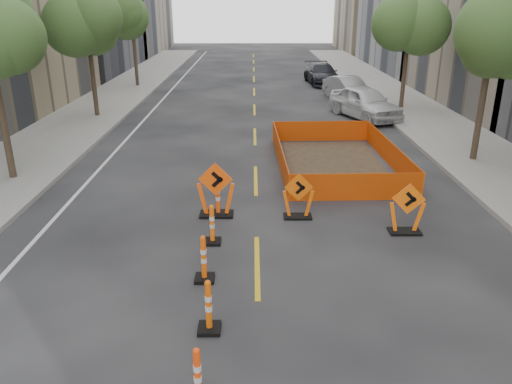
{
  "coord_description": "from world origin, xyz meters",
  "views": [
    {
      "loc": [
        -0.1,
        -6.36,
        5.85
      ],
      "look_at": [
        -0.01,
        5.99,
        1.1
      ],
      "focal_mm": 35.0,
      "sensor_mm": 36.0,
      "label": 1
    }
  ],
  "objects_px": {
    "channelizer_3": "(198,376)",
    "chevron_sign_center": "(298,196)",
    "channelizer_6": "(212,224)",
    "channelizer_4": "(209,306)",
    "channelizer_5": "(204,258)",
    "parked_car_near": "(365,103)",
    "chevron_sign_left": "(216,189)",
    "parked_car_far": "(322,74)",
    "parked_car_mid": "(348,89)",
    "chevron_sign_right": "(407,208)",
    "channelizer_7": "(218,197)"
  },
  "relations": [
    {
      "from": "chevron_sign_right",
      "to": "parked_car_mid",
      "type": "height_order",
      "value": "parked_car_mid"
    },
    {
      "from": "chevron_sign_center",
      "to": "parked_car_mid",
      "type": "distance_m",
      "value": 18.8
    },
    {
      "from": "channelizer_3",
      "to": "channelizer_6",
      "type": "xyz_separation_m",
      "value": [
        -0.19,
        5.48,
        0.02
      ]
    },
    {
      "from": "channelizer_4",
      "to": "chevron_sign_left",
      "type": "height_order",
      "value": "chevron_sign_left"
    },
    {
      "from": "channelizer_7",
      "to": "chevron_sign_center",
      "type": "relative_size",
      "value": 0.83
    },
    {
      "from": "parked_car_mid",
      "to": "channelizer_4",
      "type": "bearing_deg",
      "value": -124.7
    },
    {
      "from": "channelizer_3",
      "to": "channelizer_4",
      "type": "bearing_deg",
      "value": 89.45
    },
    {
      "from": "channelizer_6",
      "to": "parked_car_far",
      "type": "xyz_separation_m",
      "value": [
        6.21,
        26.33,
        0.21
      ]
    },
    {
      "from": "chevron_sign_left",
      "to": "channelizer_6",
      "type": "bearing_deg",
      "value": -86.93
    },
    {
      "from": "channelizer_3",
      "to": "chevron_sign_center",
      "type": "bearing_deg",
      "value": 73.22
    },
    {
      "from": "channelizer_5",
      "to": "parked_car_near",
      "type": "distance_m",
      "value": 17.88
    },
    {
      "from": "channelizer_5",
      "to": "channelizer_6",
      "type": "relative_size",
      "value": 1.03
    },
    {
      "from": "parked_car_near",
      "to": "channelizer_4",
      "type": "bearing_deg",
      "value": -132.3
    },
    {
      "from": "channelizer_6",
      "to": "parked_car_near",
      "type": "bearing_deg",
      "value": 64.56
    },
    {
      "from": "channelizer_3",
      "to": "channelizer_4",
      "type": "xyz_separation_m",
      "value": [
        0.02,
        1.83,
        0.03
      ]
    },
    {
      "from": "channelizer_5",
      "to": "channelizer_3",
      "type": "bearing_deg",
      "value": -86.25
    },
    {
      "from": "channelizer_4",
      "to": "chevron_sign_center",
      "type": "xyz_separation_m",
      "value": [
        2.12,
        5.26,
        0.13
      ]
    },
    {
      "from": "channelizer_6",
      "to": "chevron_sign_right",
      "type": "xyz_separation_m",
      "value": [
        5.13,
        0.59,
        0.18
      ]
    },
    {
      "from": "channelizer_6",
      "to": "parked_car_far",
      "type": "distance_m",
      "value": 27.05
    },
    {
      "from": "channelizer_6",
      "to": "channelizer_4",
      "type": "bearing_deg",
      "value": -86.69
    },
    {
      "from": "channelizer_3",
      "to": "chevron_sign_center",
      "type": "height_order",
      "value": "chevron_sign_center"
    },
    {
      "from": "channelizer_3",
      "to": "parked_car_near",
      "type": "height_order",
      "value": "parked_car_near"
    },
    {
      "from": "parked_car_mid",
      "to": "parked_car_far",
      "type": "relative_size",
      "value": 0.85
    },
    {
      "from": "channelizer_6",
      "to": "channelizer_5",
      "type": "bearing_deg",
      "value": -91.43
    },
    {
      "from": "channelizer_3",
      "to": "chevron_sign_left",
      "type": "relative_size",
      "value": 0.64
    },
    {
      "from": "channelizer_3",
      "to": "channelizer_6",
      "type": "distance_m",
      "value": 5.48
    },
    {
      "from": "channelizer_5",
      "to": "chevron_sign_center",
      "type": "height_order",
      "value": "chevron_sign_center"
    },
    {
      "from": "channelizer_3",
      "to": "chevron_sign_right",
      "type": "bearing_deg",
      "value": 50.86
    },
    {
      "from": "channelizer_6",
      "to": "chevron_sign_center",
      "type": "relative_size",
      "value": 0.79
    },
    {
      "from": "channelizer_5",
      "to": "channelizer_6",
      "type": "xyz_separation_m",
      "value": [
        0.05,
        1.83,
        -0.02
      ]
    },
    {
      "from": "channelizer_5",
      "to": "parked_car_near",
      "type": "xyz_separation_m",
      "value": [
        7.0,
        16.45,
        0.28
      ]
    },
    {
      "from": "channelizer_3",
      "to": "parked_car_near",
      "type": "distance_m",
      "value": 21.21
    },
    {
      "from": "channelizer_6",
      "to": "parked_car_near",
      "type": "xyz_separation_m",
      "value": [
        6.96,
        14.62,
        0.29
      ]
    },
    {
      "from": "channelizer_3",
      "to": "chevron_sign_right",
      "type": "distance_m",
      "value": 7.82
    },
    {
      "from": "chevron_sign_left",
      "to": "chevron_sign_center",
      "type": "distance_m",
      "value": 2.36
    },
    {
      "from": "channelizer_5",
      "to": "chevron_sign_right",
      "type": "bearing_deg",
      "value": 24.99
    },
    {
      "from": "parked_car_far",
      "to": "chevron_sign_right",
      "type": "bearing_deg",
      "value": -97.06
    },
    {
      "from": "channelizer_4",
      "to": "chevron_sign_center",
      "type": "height_order",
      "value": "chevron_sign_center"
    },
    {
      "from": "channelizer_5",
      "to": "parked_car_mid",
      "type": "height_order",
      "value": "parked_car_mid"
    },
    {
      "from": "channelizer_6",
      "to": "parked_car_mid",
      "type": "xyz_separation_m",
      "value": [
        7.01,
        19.82,
        0.18
      ]
    },
    {
      "from": "channelizer_4",
      "to": "channelizer_5",
      "type": "height_order",
      "value": "channelizer_5"
    },
    {
      "from": "chevron_sign_left",
      "to": "parked_car_mid",
      "type": "distance_m",
      "value": 19.37
    },
    {
      "from": "channelizer_4",
      "to": "parked_car_near",
      "type": "height_order",
      "value": "parked_car_near"
    },
    {
      "from": "channelizer_7",
      "to": "parked_car_near",
      "type": "xyz_separation_m",
      "value": [
        6.93,
        12.8,
        0.27
      ]
    },
    {
      "from": "chevron_sign_right",
      "to": "parked_car_near",
      "type": "distance_m",
      "value": 14.16
    },
    {
      "from": "channelizer_3",
      "to": "chevron_sign_center",
      "type": "xyz_separation_m",
      "value": [
        2.14,
        7.08,
        0.16
      ]
    },
    {
      "from": "chevron_sign_left",
      "to": "parked_car_far",
      "type": "bearing_deg",
      "value": 78.2
    },
    {
      "from": "channelizer_7",
      "to": "parked_car_near",
      "type": "height_order",
      "value": "parked_car_near"
    },
    {
      "from": "parked_car_mid",
      "to": "chevron_sign_left",
      "type": "bearing_deg",
      "value": -129.82
    },
    {
      "from": "chevron_sign_left",
      "to": "parked_car_far",
      "type": "height_order",
      "value": "chevron_sign_left"
    }
  ]
}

